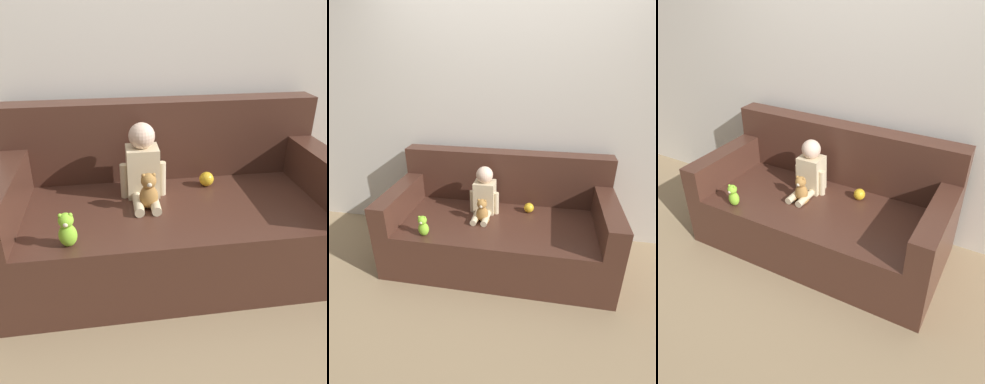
% 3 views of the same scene
% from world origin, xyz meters
% --- Properties ---
extents(ground_plane, '(12.00, 12.00, 0.00)m').
position_xyz_m(ground_plane, '(0.00, 0.00, 0.00)').
color(ground_plane, '#9E8460').
extents(wall_back, '(8.00, 0.05, 2.60)m').
position_xyz_m(wall_back, '(0.00, 0.56, 1.30)').
color(wall_back, silver).
rests_on(wall_back, ground_plane).
extents(couch, '(1.98, 0.96, 0.95)m').
position_xyz_m(couch, '(0.00, 0.06, 0.32)').
color(couch, '#47281E').
rests_on(couch, ground_plane).
extents(person_baby, '(0.27, 0.37, 0.44)m').
position_xyz_m(person_baby, '(-0.16, 0.10, 0.63)').
color(person_baby, beige).
rests_on(person_baby, couch).
extents(teddy_bear_brown, '(0.13, 0.10, 0.22)m').
position_xyz_m(teddy_bear_brown, '(-0.14, -0.07, 0.54)').
color(teddy_bear_brown, '#AD7A3D').
rests_on(teddy_bear_brown, couch).
extents(plush_toy_side, '(0.09, 0.08, 0.18)m').
position_xyz_m(plush_toy_side, '(-0.56, -0.38, 0.53)').
color(plush_toy_side, '#8CD133').
rests_on(plush_toy_side, couch).
extents(toy_ball, '(0.09, 0.09, 0.09)m').
position_xyz_m(toy_ball, '(0.25, 0.17, 0.49)').
color(toy_ball, gold).
rests_on(toy_ball, couch).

